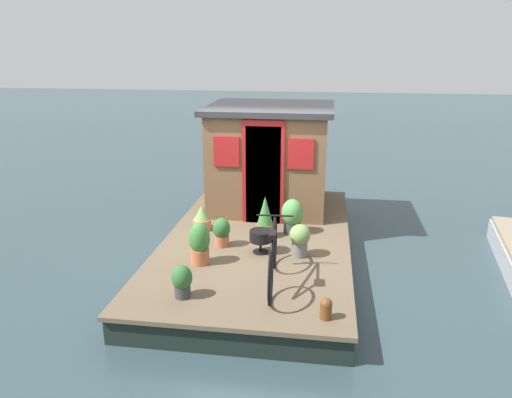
{
  "coord_description": "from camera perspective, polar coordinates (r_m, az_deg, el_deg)",
  "views": [
    {
      "loc": [
        -7.38,
        -1.05,
        3.4
      ],
      "look_at": [
        -0.2,
        0.0,
        1.1
      ],
      "focal_mm": 34.43,
      "sensor_mm": 36.0,
      "label": 1
    }
  ],
  "objects": [
    {
      "name": "potted_plant_basil",
      "position": [
        8.31,
        -6.3,
        -2.22
      ],
      "size": [
        0.31,
        0.31,
        0.42
      ],
      "color": "#C6754C",
      "rests_on": "houseboat_deck"
    },
    {
      "name": "potted_plant_thyme",
      "position": [
        7.01,
        -6.58,
        -5.12
      ],
      "size": [
        0.3,
        0.3,
        0.61
      ],
      "color": "#B2603D",
      "rests_on": "houseboat_deck"
    },
    {
      "name": "bicycle",
      "position": [
        6.37,
        1.97,
        -6.78
      ],
      "size": [
        1.69,
        0.5,
        0.8
      ],
      "color": "black",
      "rests_on": "houseboat_deck"
    },
    {
      "name": "potted_plant_mint",
      "position": [
        7.61,
        -4.02,
        -3.81
      ],
      "size": [
        0.27,
        0.27,
        0.45
      ],
      "color": "#B2603D",
      "rests_on": "houseboat_deck"
    },
    {
      "name": "houseboat_deck",
      "position": [
        8.12,
        0.21,
        -5.64
      ],
      "size": [
        5.49,
        2.95,
        0.4
      ],
      "color": "brown",
      "rests_on": "ground_plane"
    },
    {
      "name": "mooring_bollard",
      "position": [
        5.76,
        8.13,
        -12.42
      ],
      "size": [
        0.14,
        0.14,
        0.26
      ],
      "color": "brown",
      "rests_on": "houseboat_deck"
    },
    {
      "name": "potted_plant_fern",
      "position": [
        7.91,
        1.06,
        -2.17
      ],
      "size": [
        0.29,
        0.29,
        0.69
      ],
      "color": "#935138",
      "rests_on": "houseboat_deck"
    },
    {
      "name": "potted_plant_lavender",
      "position": [
        6.18,
        -8.59,
        -9.36
      ],
      "size": [
        0.26,
        0.26,
        0.42
      ],
      "color": "#38383D",
      "rests_on": "houseboat_deck"
    },
    {
      "name": "charcoal_grill",
      "position": [
        7.34,
        0.54,
        -4.43
      ],
      "size": [
        0.34,
        0.34,
        0.35
      ],
      "color": "black",
      "rests_on": "houseboat_deck"
    },
    {
      "name": "houseboat_cabin",
      "position": [
        9.3,
        1.65,
        4.99
      ],
      "size": [
        2.16,
        2.3,
        1.93
      ],
      "color": "brown",
      "rests_on": "houseboat_deck"
    },
    {
      "name": "ground_plane",
      "position": [
        8.2,
        0.2,
        -6.94
      ],
      "size": [
        60.0,
        60.0,
        0.0
      ],
      "primitive_type": "plane",
      "color": "#2D4247"
    },
    {
      "name": "potted_plant_rosemary",
      "position": [
        8.1,
        4.23,
        -1.96
      ],
      "size": [
        0.36,
        0.36,
        0.58
      ],
      "color": "#38383D",
      "rests_on": "houseboat_deck"
    },
    {
      "name": "potted_plant_sage",
      "position": [
        7.25,
        5.12,
        -4.62
      ],
      "size": [
        0.31,
        0.31,
        0.49
      ],
      "color": "slate",
      "rests_on": "houseboat_deck"
    }
  ]
}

